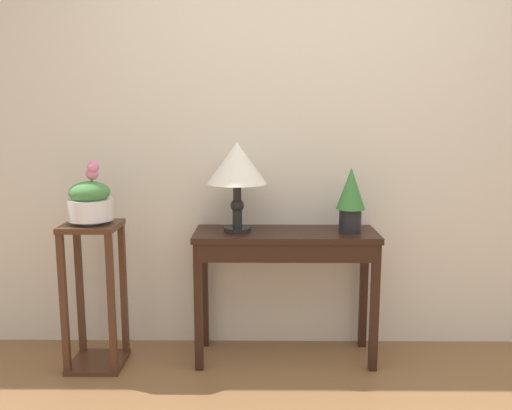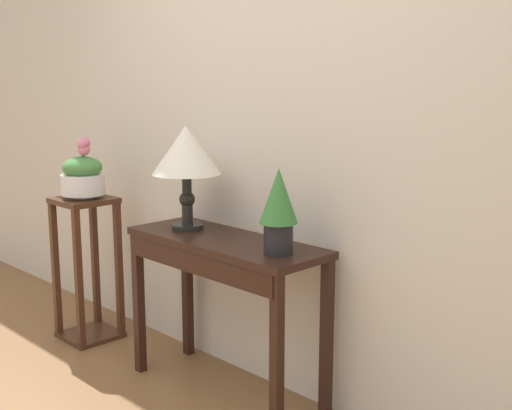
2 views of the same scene
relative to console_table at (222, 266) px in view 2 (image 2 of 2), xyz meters
The scene contains 6 objects.
back_wall_with_art 0.82m from the console_table, 72.18° to the left, with size 9.00×0.10×2.80m.
console_table is the anchor object (origin of this frame).
table_lamp 0.57m from the console_table, behind, with size 0.34×0.34×0.51m.
potted_plant_on_console 0.49m from the console_table, ahead, with size 0.16×0.16×0.37m.
pedestal_stand_left 1.11m from the console_table, behind, with size 0.31×0.31×0.84m.
planter_bowl_wide 1.13m from the console_table, behind, with size 0.25×0.25×0.35m.
Camera 2 is at (2.18, -0.71, 1.51)m, focal length 47.17 mm.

